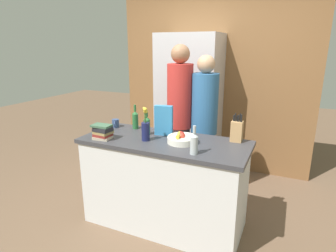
{
  "coord_description": "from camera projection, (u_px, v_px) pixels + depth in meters",
  "views": [
    {
      "loc": [
        1.09,
        -2.34,
        1.8
      ],
      "look_at": [
        0.0,
        0.09,
        1.04
      ],
      "focal_mm": 30.0,
      "sensor_mm": 36.0,
      "label": 1
    }
  ],
  "objects": [
    {
      "name": "ground_plane",
      "position": [
        165.0,
        222.0,
        2.98
      ],
      "size": [
        14.0,
        14.0,
        0.0
      ],
      "primitive_type": "plane",
      "color": "brown"
    },
    {
      "name": "kitchen_island",
      "position": [
        165.0,
        183.0,
        2.85
      ],
      "size": [
        1.63,
        0.69,
        0.92
      ],
      "color": "silver",
      "rests_on": "ground_plane"
    },
    {
      "name": "back_wall_wood",
      "position": [
        214.0,
        81.0,
        4.13
      ],
      "size": [
        2.83,
        0.12,
        2.6
      ],
      "color": "brown",
      "rests_on": "ground_plane"
    },
    {
      "name": "refrigerator",
      "position": [
        189.0,
        105.0,
        4.0
      ],
      "size": [
        0.84,
        0.62,
        1.96
      ],
      "color": "#B7B7BC",
      "rests_on": "ground_plane"
    },
    {
      "name": "fruit_bowl",
      "position": [
        182.0,
        139.0,
        2.64
      ],
      "size": [
        0.28,
        0.28,
        0.1
      ],
      "color": "silver",
      "rests_on": "kitchen_island"
    },
    {
      "name": "knife_block",
      "position": [
        237.0,
        131.0,
        2.66
      ],
      "size": [
        0.11,
        0.09,
        0.27
      ],
      "color": "tan",
      "rests_on": "kitchen_island"
    },
    {
      "name": "flower_vase",
      "position": [
        146.0,
        128.0,
        2.68
      ],
      "size": [
        0.08,
        0.08,
        0.33
      ],
      "color": "#191E4C",
      "rests_on": "kitchen_island"
    },
    {
      "name": "cereal_box",
      "position": [
        164.0,
        120.0,
        2.85
      ],
      "size": [
        0.19,
        0.09,
        0.31
      ],
      "color": "teal",
      "rests_on": "kitchen_island"
    },
    {
      "name": "coffee_mug",
      "position": [
        116.0,
        123.0,
        3.15
      ],
      "size": [
        0.08,
        0.11,
        0.09
      ],
      "color": "#334770",
      "rests_on": "kitchen_island"
    },
    {
      "name": "book_stack",
      "position": [
        103.0,
        132.0,
        2.74
      ],
      "size": [
        0.2,
        0.16,
        0.14
      ],
      "color": "#B7A88E",
      "rests_on": "kitchen_island"
    },
    {
      "name": "bottle_oil",
      "position": [
        194.0,
        143.0,
        2.35
      ],
      "size": [
        0.07,
        0.07,
        0.25
      ],
      "color": "#B2BCC1",
      "rests_on": "kitchen_island"
    },
    {
      "name": "bottle_vinegar",
      "position": [
        147.0,
        125.0,
        2.87
      ],
      "size": [
        0.07,
        0.07,
        0.25
      ],
      "color": "#286633",
      "rests_on": "kitchen_island"
    },
    {
      "name": "bottle_wine",
      "position": [
        135.0,
        119.0,
        3.07
      ],
      "size": [
        0.07,
        0.07,
        0.27
      ],
      "color": "#286633",
      "rests_on": "kitchen_island"
    },
    {
      "name": "person_at_sink",
      "position": [
        180.0,
        113.0,
        3.27
      ],
      "size": [
        0.3,
        0.3,
        1.82
      ],
      "rotation": [
        0.0,
        0.0,
        0.23
      ],
      "color": "#383842",
      "rests_on": "ground_plane"
    },
    {
      "name": "person_in_blue",
      "position": [
        204.0,
        120.0,
        3.23
      ],
      "size": [
        0.3,
        0.3,
        1.71
      ],
      "rotation": [
        0.0,
        0.0,
        0.15
      ],
      "color": "#383842",
      "rests_on": "ground_plane"
    }
  ]
}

